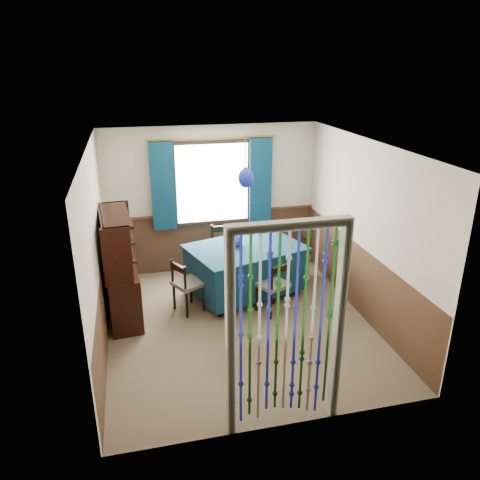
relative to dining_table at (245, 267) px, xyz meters
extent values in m
plane|color=brown|center=(-0.30, -0.87, -0.46)|extent=(4.00, 4.00, 0.00)
plane|color=silver|center=(-0.30, -0.87, 2.04)|extent=(4.00, 4.00, 0.00)
plane|color=beige|center=(-0.30, 1.13, 0.79)|extent=(3.60, 0.00, 3.60)
plane|color=beige|center=(-0.30, -2.87, 0.79)|extent=(3.60, 0.00, 3.60)
plane|color=beige|center=(-2.10, -0.87, 0.79)|extent=(0.00, 4.00, 4.00)
plane|color=beige|center=(1.50, -0.87, 0.79)|extent=(0.00, 4.00, 4.00)
plane|color=#442B19|center=(-0.30, 1.11, 0.04)|extent=(3.60, 0.00, 3.60)
plane|color=#442B19|center=(-0.30, -2.86, 0.04)|extent=(3.60, 0.00, 3.60)
plane|color=#442B19|center=(-2.09, -0.87, 0.04)|extent=(0.00, 4.00, 4.00)
plane|color=#442B19|center=(1.48, -0.87, 0.04)|extent=(0.00, 4.00, 4.00)
cube|color=black|center=(-0.30, 1.08, 1.09)|extent=(1.32, 0.12, 1.42)
cube|color=#0D2F45|center=(0.00, 0.00, -0.02)|extent=(1.86, 1.52, 0.66)
cube|color=#0D2F45|center=(0.00, 0.00, 0.33)|extent=(1.94, 1.60, 0.03)
cylinder|color=black|center=(-0.52, -0.60, -0.39)|extent=(0.07, 0.07, 0.14)
cylinder|color=black|center=(0.77, -0.20, -0.39)|extent=(0.07, 0.07, 0.14)
cylinder|color=black|center=(-0.77, 0.20, -0.39)|extent=(0.07, 0.07, 0.14)
cylinder|color=black|center=(0.52, 0.60, -0.39)|extent=(0.07, 0.07, 0.14)
cylinder|color=black|center=(0.17, -0.84, -0.26)|extent=(0.04, 0.04, 0.41)
cylinder|color=black|center=(0.46, -0.70, -0.26)|extent=(0.04, 0.04, 0.41)
cylinder|color=black|center=(0.04, -0.56, -0.26)|extent=(0.04, 0.04, 0.41)
cylinder|color=black|center=(0.33, -0.42, -0.26)|extent=(0.04, 0.04, 0.41)
cube|color=#5B5549|center=(0.25, -0.63, -0.02)|extent=(0.53, 0.52, 0.06)
cube|color=black|center=(0.32, -0.78, 0.28)|extent=(0.33, 0.18, 0.09)
cylinder|color=black|center=(0.17, -0.85, 0.15)|extent=(0.04, 0.04, 0.41)
cylinder|color=black|center=(0.47, -0.71, 0.15)|extent=(0.04, 0.04, 0.41)
cylinder|color=black|center=(0.00, 0.82, -0.24)|extent=(0.04, 0.04, 0.46)
cylinder|color=black|center=(-0.37, 0.82, -0.24)|extent=(0.04, 0.04, 0.46)
cylinder|color=black|center=(0.00, 0.47, -0.24)|extent=(0.04, 0.04, 0.46)
cylinder|color=black|center=(-0.36, 0.47, -0.24)|extent=(0.04, 0.04, 0.46)
cube|color=#5B5549|center=(-0.18, 0.64, 0.02)|extent=(0.45, 0.43, 0.06)
cube|color=black|center=(-0.19, 0.83, 0.36)|extent=(0.39, 0.04, 0.10)
cylinder|color=black|center=(0.00, 0.83, 0.22)|extent=(0.04, 0.04, 0.45)
cylinder|color=black|center=(-0.37, 0.83, 0.22)|extent=(0.04, 0.04, 0.45)
cylinder|color=black|center=(-1.14, -0.24, -0.26)|extent=(0.04, 0.04, 0.41)
cylinder|color=black|center=(-0.99, -0.52, -0.26)|extent=(0.04, 0.04, 0.41)
cylinder|color=black|center=(-0.87, -0.10, -0.26)|extent=(0.04, 0.04, 0.41)
cylinder|color=black|center=(-0.72, -0.38, -0.26)|extent=(0.04, 0.04, 0.41)
cube|color=#5B5549|center=(-0.93, -0.31, -0.03)|extent=(0.52, 0.53, 0.05)
cube|color=black|center=(-1.07, -0.39, 0.27)|extent=(0.19, 0.32, 0.09)
cylinder|color=black|center=(-1.15, -0.24, 0.15)|extent=(0.04, 0.04, 0.40)
cylinder|color=black|center=(-1.00, -0.53, 0.15)|extent=(0.04, 0.04, 0.40)
cylinder|color=black|center=(1.06, 0.08, -0.23)|extent=(0.04, 0.04, 0.46)
cylinder|color=black|center=(1.06, 0.45, -0.23)|extent=(0.04, 0.04, 0.46)
cylinder|color=black|center=(0.72, 0.07, -0.23)|extent=(0.04, 0.04, 0.46)
cylinder|color=black|center=(0.71, 0.44, -0.23)|extent=(0.04, 0.04, 0.46)
cube|color=#5B5549|center=(0.89, 0.26, 0.03)|extent=(0.44, 0.46, 0.06)
cube|color=black|center=(1.07, 0.27, 0.36)|extent=(0.05, 0.39, 0.10)
cylinder|color=black|center=(1.07, 0.08, 0.22)|extent=(0.04, 0.04, 0.45)
cylinder|color=black|center=(1.07, 0.45, 0.22)|extent=(0.04, 0.04, 0.45)
cube|color=black|center=(-1.87, -0.27, -0.07)|extent=(0.52, 1.23, 0.78)
cube|color=black|center=(-1.87, -0.84, 0.71)|extent=(0.37, 0.08, 0.78)
cube|color=black|center=(-1.87, 0.30, 0.71)|extent=(0.37, 0.08, 0.78)
cube|color=black|center=(-1.87, -0.27, 1.08)|extent=(0.47, 1.22, 0.04)
cube|color=black|center=(-2.05, -0.27, 0.71)|extent=(0.14, 1.17, 0.78)
cube|color=black|center=(-1.84, -0.27, 0.59)|extent=(0.41, 1.14, 0.02)
cube|color=black|center=(-1.84, -0.27, 0.85)|extent=(0.41, 1.14, 0.02)
cylinder|color=olive|center=(0.00, 0.00, 1.72)|extent=(0.01, 0.01, 0.62)
ellipsoid|color=#16239B|center=(0.00, 0.00, 1.41)|extent=(0.23, 0.23, 0.29)
cylinder|color=olive|center=(0.00, 0.00, 1.56)|extent=(0.07, 0.07, 0.03)
imported|color=#16239B|center=(-0.15, 0.07, 0.44)|extent=(0.20, 0.20, 0.20)
imported|color=beige|center=(-1.82, -0.43, 0.63)|extent=(0.31, 0.31, 0.06)
imported|color=beige|center=(-1.82, 0.02, 0.42)|extent=(0.20, 0.20, 0.20)
camera|label=1|loc=(-1.61, -6.43, 3.02)|focal=35.00mm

